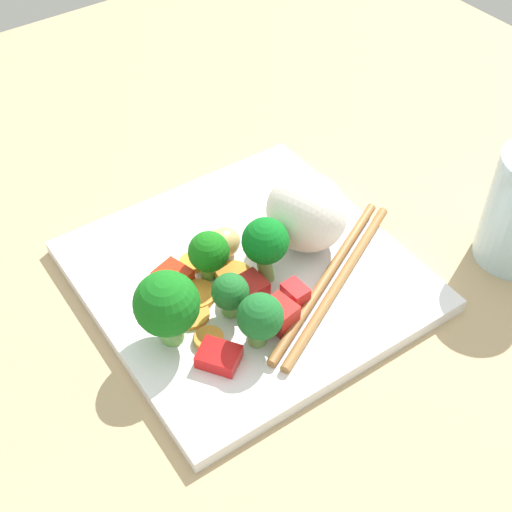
# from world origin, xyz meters

# --- Properties ---
(ground_plane) EXTENTS (1.10, 1.10, 0.02)m
(ground_plane) POSITION_xyz_m (0.00, 0.00, -0.01)
(ground_plane) COLOR tan
(square_plate) EXTENTS (0.27, 0.27, 0.01)m
(square_plate) POSITION_xyz_m (0.00, 0.00, 0.01)
(square_plate) COLOR white
(square_plate) RESTS_ON ground_plane
(rice_mound) EXTENTS (0.07, 0.08, 0.07)m
(rice_mound) POSITION_xyz_m (0.06, 0.00, 0.05)
(rice_mound) COLOR white
(rice_mound) RESTS_ON square_plate
(broccoli_floret_0) EXTENTS (0.03, 0.03, 0.04)m
(broccoli_floret_0) POSITION_xyz_m (-0.04, -0.03, 0.04)
(broccoli_floret_0) COLOR #619C49
(broccoli_floret_0) RESTS_ON square_plate
(broccoli_floret_1) EXTENTS (0.04, 0.04, 0.06)m
(broccoli_floret_1) POSITION_xyz_m (0.01, -0.01, 0.05)
(broccoli_floret_1) COLOR #76AD53
(broccoli_floret_1) RESTS_ON square_plate
(broccoli_floret_2) EXTENTS (0.04, 0.04, 0.05)m
(broccoli_floret_2) POSITION_xyz_m (-0.03, 0.01, 0.04)
(broccoli_floret_2) COLOR #73AE43
(broccoli_floret_2) RESTS_ON square_plate
(broccoli_floret_3) EXTENTS (0.04, 0.04, 0.05)m
(broccoli_floret_3) POSITION_xyz_m (-0.04, -0.07, 0.04)
(broccoli_floret_3) COLOR #6CA34C
(broccoli_floret_3) RESTS_ON square_plate
(broccoli_floret_4) EXTENTS (0.05, 0.05, 0.07)m
(broccoli_floret_4) POSITION_xyz_m (-0.09, -0.02, 0.05)
(broccoli_floret_4) COLOR #68AB4F
(broccoli_floret_4) RESTS_ON square_plate
(carrot_slice_0) EXTENTS (0.04, 0.04, 0.00)m
(carrot_slice_0) POSITION_xyz_m (-0.05, -0.00, 0.02)
(carrot_slice_0) COLOR orange
(carrot_slice_0) RESTS_ON square_plate
(carrot_slice_1) EXTENTS (0.04, 0.04, 0.00)m
(carrot_slice_1) POSITION_xyz_m (-0.07, -0.01, 0.01)
(carrot_slice_1) COLOR orange
(carrot_slice_1) RESTS_ON square_plate
(carrot_slice_2) EXTENTS (0.03, 0.03, 0.00)m
(carrot_slice_2) POSITION_xyz_m (-0.03, 0.03, 0.02)
(carrot_slice_2) COLOR orange
(carrot_slice_2) RESTS_ON square_plate
(carrot_slice_3) EXTENTS (0.04, 0.04, 0.01)m
(carrot_slice_3) POSITION_xyz_m (-0.01, -0.00, 0.02)
(carrot_slice_3) COLOR orange
(carrot_slice_3) RESTS_ON square_plate
(carrot_slice_4) EXTENTS (0.03, 0.03, 0.01)m
(carrot_slice_4) POSITION_xyz_m (-0.07, -0.04, 0.02)
(carrot_slice_4) COLOR orange
(carrot_slice_4) RESTS_ON square_plate
(pepper_chunk_0) EXTENTS (0.02, 0.02, 0.02)m
(pepper_chunk_0) POSITION_xyz_m (0.01, -0.05, 0.02)
(pepper_chunk_0) COLOR red
(pepper_chunk_0) RESTS_ON square_plate
(pepper_chunk_1) EXTENTS (0.04, 0.04, 0.01)m
(pepper_chunk_1) POSITION_xyz_m (-0.07, -0.07, 0.02)
(pepper_chunk_1) COLOR red
(pepper_chunk_1) RESTS_ON square_plate
(pepper_chunk_2) EXTENTS (0.02, 0.03, 0.02)m
(pepper_chunk_2) POSITION_xyz_m (-0.01, -0.06, 0.02)
(pepper_chunk_2) COLOR red
(pepper_chunk_2) RESTS_ON square_plate
(pepper_chunk_3) EXTENTS (0.02, 0.03, 0.02)m
(pepper_chunk_3) POSITION_xyz_m (-0.02, -0.03, 0.02)
(pepper_chunk_3) COLOR red
(pepper_chunk_3) RESTS_ON square_plate
(pepper_chunk_4) EXTENTS (0.03, 0.03, 0.01)m
(pepper_chunk_4) POSITION_xyz_m (-0.06, 0.02, 0.02)
(pepper_chunk_4) COLOR red
(pepper_chunk_4) RESTS_ON square_plate
(chicken_piece_2) EXTENTS (0.04, 0.03, 0.03)m
(chicken_piece_2) POSITION_xyz_m (-0.01, 0.03, 0.03)
(chicken_piece_2) COLOR tan
(chicken_piece_2) RESTS_ON square_plate
(chopstick_pair) EXTENTS (0.19, 0.11, 0.01)m
(chopstick_pair) POSITION_xyz_m (0.05, -0.05, 0.02)
(chopstick_pair) COLOR #9A6938
(chopstick_pair) RESTS_ON square_plate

